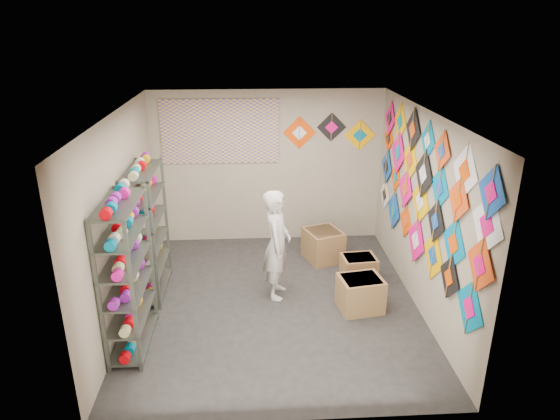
{
  "coord_description": "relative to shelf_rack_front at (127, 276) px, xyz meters",
  "views": [
    {
      "loc": [
        -0.29,
        -6.16,
        3.8
      ],
      "look_at": [
        0.1,
        0.3,
        1.3
      ],
      "focal_mm": 32.0,
      "sensor_mm": 36.0,
      "label": 1
    }
  ],
  "objects": [
    {
      "name": "back_wall_kites",
      "position": [
        2.85,
        3.09,
        1.02
      ],
      "size": [
        1.61,
        0.02,
        0.67
      ],
      "color": "#FF4700",
      "rests_on": "room_walls"
    },
    {
      "name": "kite_wall_display",
      "position": [
        3.76,
        0.81,
        0.69
      ],
      "size": [
        0.06,
        4.23,
        2.07
      ],
      "color": "#00719A",
      "rests_on": "room_walls"
    },
    {
      "name": "ground",
      "position": [
        1.78,
        0.85,
        -0.95
      ],
      "size": [
        4.5,
        4.5,
        0.0
      ],
      "primitive_type": "plane",
      "color": "#272422"
    },
    {
      "name": "string_spools",
      "position": [
        -0.0,
        0.65,
        0.1
      ],
      "size": [
        0.12,
        2.36,
        0.12
      ],
      "color": "#F01198",
      "rests_on": "ground"
    },
    {
      "name": "carton_b",
      "position": [
        3.1,
        1.39,
        -0.74
      ],
      "size": [
        0.54,
        0.46,
        0.41
      ],
      "primitive_type": "cube",
      "rotation": [
        0.0,
        0.0,
        0.09
      ],
      "color": "olive",
      "rests_on": "ground"
    },
    {
      "name": "shopkeeper",
      "position": [
        1.83,
        1.08,
        -0.14
      ],
      "size": [
        0.71,
        0.57,
        1.61
      ],
      "primitive_type": "imported",
      "rotation": [
        0.0,
        0.0,
        1.41
      ],
      "color": "beige",
      "rests_on": "ground"
    },
    {
      "name": "shelf_rack_back",
      "position": [
        0.0,
        1.3,
        0.0
      ],
      "size": [
        0.4,
        1.1,
        1.9
      ],
      "primitive_type": "cube",
      "color": "#4C5147",
      "rests_on": "ground"
    },
    {
      "name": "room_walls",
      "position": [
        1.78,
        0.85,
        0.69
      ],
      "size": [
        4.5,
        4.5,
        4.5
      ],
      "color": "tan",
      "rests_on": "ground"
    },
    {
      "name": "carton_c",
      "position": [
        2.66,
        2.18,
        -0.69
      ],
      "size": [
        0.71,
        0.74,
        0.52
      ],
      "primitive_type": "cube",
      "rotation": [
        0.0,
        0.0,
        0.34
      ],
      "color": "olive",
      "rests_on": "ground"
    },
    {
      "name": "poster",
      "position": [
        0.98,
        3.08,
        1.05
      ],
      "size": [
        2.0,
        0.01,
        1.1
      ],
      "primitive_type": "cube",
      "color": "#6D499F",
      "rests_on": "room_walls"
    },
    {
      "name": "shelf_rack_front",
      "position": [
        0.0,
        0.0,
        0.0
      ],
      "size": [
        0.4,
        1.1,
        1.9
      ],
      "primitive_type": "cube",
      "color": "#4C5147",
      "rests_on": "ground"
    },
    {
      "name": "carton_a",
      "position": [
        2.96,
        0.62,
        -0.71
      ],
      "size": [
        0.64,
        0.57,
        0.48
      ],
      "primitive_type": "cube",
      "rotation": [
        0.0,
        0.0,
        0.16
      ],
      "color": "olive",
      "rests_on": "ground"
    }
  ]
}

